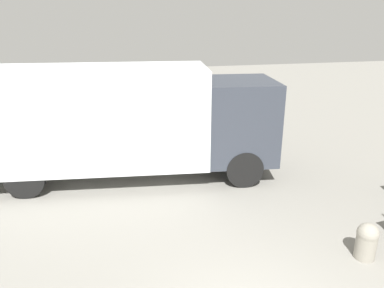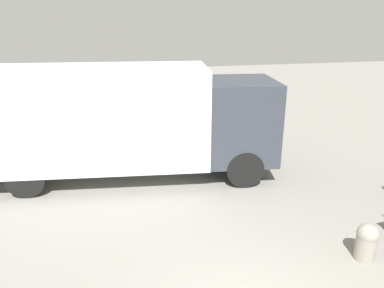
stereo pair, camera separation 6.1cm
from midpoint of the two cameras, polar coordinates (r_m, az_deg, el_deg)
The scene contains 2 objects.
delivery_truck at distance 11.28m, azimuth -10.51°, elevation 3.81°, with size 9.01×3.17×3.42m.
bollard_near_bench at distance 8.80m, azimuth 24.90°, elevation -13.13°, with size 0.44×0.44×0.81m.
Camera 1 is at (-2.02, -4.19, 4.93)m, focal length 35.00 mm.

